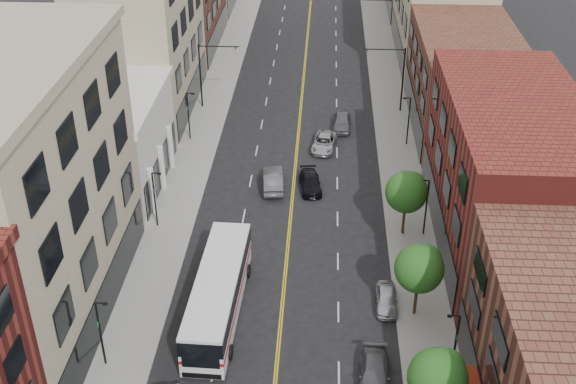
% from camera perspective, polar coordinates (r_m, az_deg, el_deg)
% --- Properties ---
extents(sidewalk_left, '(4.00, 110.00, 0.15)m').
position_cam_1_polar(sidewalk_left, '(70.16, -7.61, 2.30)').
color(sidewalk_left, gray).
rests_on(sidewalk_left, ground).
extents(sidewalk_right, '(4.00, 110.00, 0.15)m').
position_cam_1_polar(sidewalk_right, '(69.42, 8.86, 1.86)').
color(sidewalk_right, gray).
rests_on(sidewalk_right, ground).
extents(bldg_l_tanoffice, '(10.00, 22.00, 18.00)m').
position_cam_1_polar(bldg_l_tanoffice, '(49.57, -20.63, -0.81)').
color(bldg_l_tanoffice, tan).
rests_on(bldg_l_tanoffice, ground).
extents(bldg_l_white, '(10.00, 14.00, 8.00)m').
position_cam_1_polar(bldg_l_white, '(66.58, -14.37, 3.71)').
color(bldg_l_white, silver).
rests_on(bldg_l_white, ground).
extents(bldg_l_far_a, '(10.00, 20.00, 18.00)m').
position_cam_1_polar(bldg_l_far_a, '(79.79, -11.53, 12.57)').
color(bldg_l_far_a, tan).
rests_on(bldg_l_far_a, ground).
extents(bldg_r_mid, '(10.00, 22.00, 12.00)m').
position_cam_1_polar(bldg_r_mid, '(58.34, 17.03, 1.43)').
color(bldg_r_mid, maroon).
rests_on(bldg_r_mid, ground).
extents(bldg_r_far_a, '(10.00, 20.00, 10.00)m').
position_cam_1_polar(bldg_r_far_a, '(77.29, 13.79, 8.51)').
color(bldg_r_far_a, brown).
rests_on(bldg_r_far_a, ground).
extents(bldg_r_far_b, '(10.00, 22.00, 14.00)m').
position_cam_1_polar(bldg_r_far_b, '(96.22, 11.99, 14.44)').
color(bldg_r_far_b, tan).
rests_on(bldg_r_far_b, ground).
extents(tree_r_1, '(3.40, 3.40, 5.59)m').
position_cam_1_polar(tree_r_1, '(42.18, 11.85, -14.02)').
color(tree_r_1, black).
rests_on(tree_r_1, sidewalk_right).
extents(tree_r_2, '(3.40, 3.40, 5.59)m').
position_cam_1_polar(tree_r_2, '(49.67, 10.43, -5.85)').
color(tree_r_2, black).
rests_on(tree_r_2, sidewalk_right).
extents(tree_r_3, '(3.40, 3.40, 5.59)m').
position_cam_1_polar(tree_r_3, '(57.93, 9.42, 0.10)').
color(tree_r_3, black).
rests_on(tree_r_3, sidewalk_right).
extents(lamp_l_1, '(0.81, 0.55, 5.05)m').
position_cam_1_polar(lamp_l_1, '(47.24, -14.58, -10.51)').
color(lamp_l_1, black).
rests_on(lamp_l_1, sidewalk_left).
extents(lamp_l_2, '(0.81, 0.55, 5.05)m').
position_cam_1_polar(lamp_l_2, '(59.62, -10.46, -0.34)').
color(lamp_l_2, black).
rests_on(lamp_l_2, sidewalk_left).
extents(lamp_l_3, '(0.81, 0.55, 5.05)m').
position_cam_1_polar(lamp_l_3, '(73.41, -7.84, 6.18)').
color(lamp_l_3, black).
rests_on(lamp_l_3, sidewalk_left).
extents(lamp_r_1, '(0.81, 0.55, 5.05)m').
position_cam_1_polar(lamp_r_1, '(46.03, 13.04, -11.56)').
color(lamp_r_1, black).
rests_on(lamp_r_1, sidewalk_right).
extents(lamp_r_2, '(0.81, 0.55, 5.05)m').
position_cam_1_polar(lamp_r_2, '(58.67, 10.85, -0.95)').
color(lamp_r_2, black).
rests_on(lamp_r_2, sidewalk_right).
extents(lamp_r_3, '(0.81, 0.55, 5.05)m').
position_cam_1_polar(lamp_r_3, '(72.64, 9.48, 5.76)').
color(lamp_r_3, black).
rests_on(lamp_r_3, sidewalk_right).
extents(signal_mast_left, '(4.49, 0.18, 7.20)m').
position_cam_1_polar(signal_mast_left, '(79.88, -6.45, 9.69)').
color(signal_mast_left, black).
rests_on(signal_mast_left, sidewalk_left).
extents(signal_mast_right, '(4.49, 0.18, 7.20)m').
position_cam_1_polar(signal_mast_right, '(79.22, 8.58, 9.35)').
color(signal_mast_right, black).
rests_on(signal_mast_right, sidewalk_right).
extents(city_bus, '(3.47, 13.13, 3.35)m').
position_cam_1_polar(city_bus, '(50.48, -5.53, -7.85)').
color(city_bus, white).
rests_on(city_bus, ground).
extents(car_parked_mid, '(2.20, 4.84, 1.37)m').
position_cam_1_polar(car_parked_mid, '(46.52, 6.85, -14.16)').
color(car_parked_mid, '#4F4F54').
rests_on(car_parked_mid, ground).
extents(car_parked_far, '(1.60, 3.78, 1.28)m').
position_cam_1_polar(car_parked_far, '(52.16, 7.79, -8.39)').
color(car_parked_far, '#B7B9BF').
rests_on(car_parked_far, ground).
extents(car_lane_behind, '(2.19, 5.13, 1.64)m').
position_cam_1_polar(car_lane_behind, '(65.25, -1.19, 0.99)').
color(car_lane_behind, '#4E4F54').
rests_on(car_lane_behind, ground).
extents(car_lane_a, '(2.38, 4.62, 1.28)m').
position_cam_1_polar(car_lane_a, '(65.17, 1.77, 0.75)').
color(car_lane_a, black).
rests_on(car_lane_a, ground).
extents(car_lane_b, '(2.80, 5.01, 1.32)m').
position_cam_1_polar(car_lane_b, '(72.11, 2.87, 3.92)').
color(car_lane_b, '#ABAEB3').
rests_on(car_lane_b, ground).
extents(car_lane_c, '(2.07, 4.64, 1.55)m').
position_cam_1_polar(car_lane_c, '(76.26, 4.29, 5.55)').
color(car_lane_c, '#58575D').
rests_on(car_lane_c, ground).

